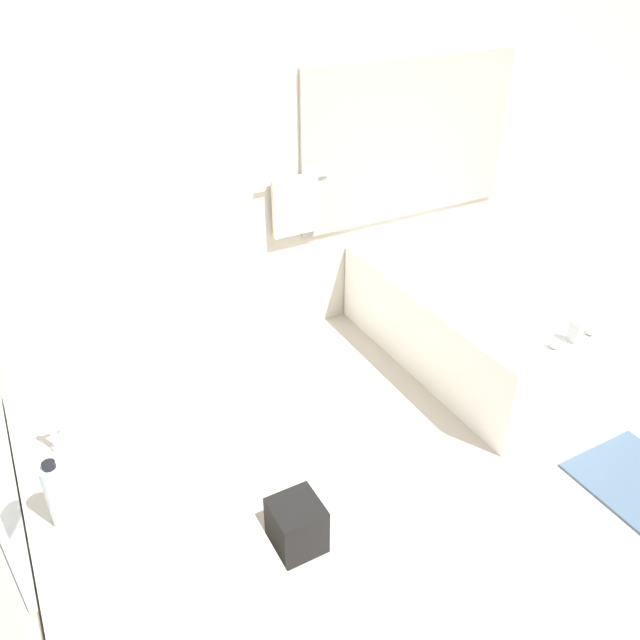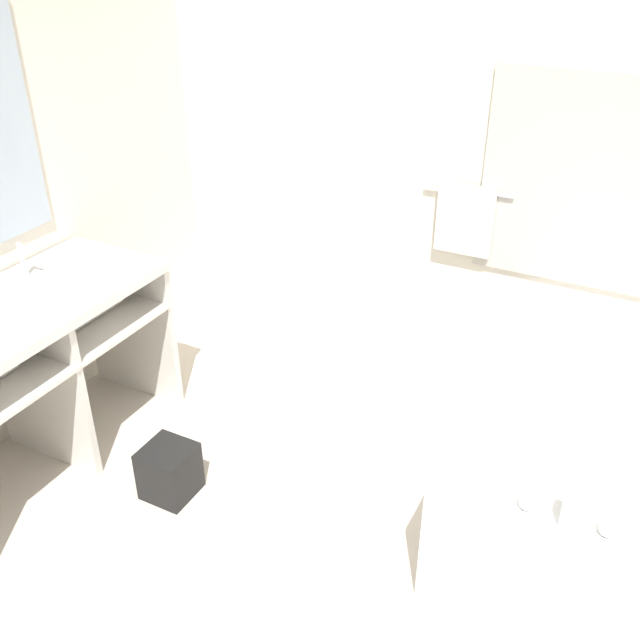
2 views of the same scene
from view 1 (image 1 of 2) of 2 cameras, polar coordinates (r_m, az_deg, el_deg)
ground_plane at (r=3.48m, az=19.81°, el=-16.88°), size 16.00×16.00×0.00m
wall_back_with_blinds at (r=4.24m, az=1.13°, el=16.10°), size 7.40×0.13×2.70m
vanity_counter at (r=2.56m, az=-16.77°, el=-16.36°), size 0.66×1.39×0.91m
sink_faucet at (r=2.46m, az=-23.17°, el=-9.36°), size 0.09×0.04×0.18m
bathtub at (r=4.32m, az=13.95°, el=0.36°), size 0.99×1.75×0.69m
water_bottle_1 at (r=2.17m, az=-22.83°, el=-14.50°), size 0.07×0.07×0.26m
waste_bin at (r=3.10m, az=-2.15°, el=-18.25°), size 0.23×0.23×0.26m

